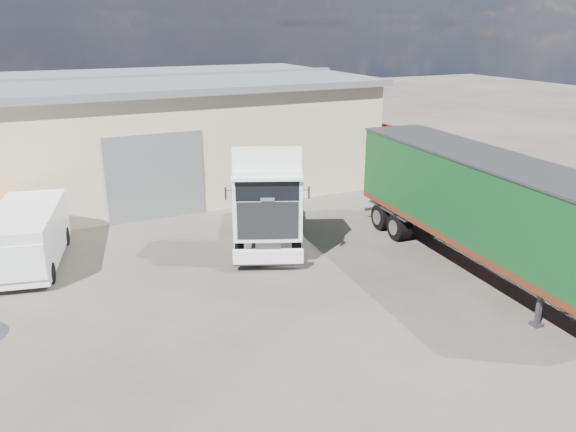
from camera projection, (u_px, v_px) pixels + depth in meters
name	position (u px, v px, depth m)	size (l,w,h in m)	color
ground	(308.00, 314.00, 15.88)	(120.00, 120.00, 0.00)	#282420
warehouse	(41.00, 139.00, 26.34)	(30.60, 12.60, 5.42)	#C0AF94
brick_boundary_wall	(476.00, 177.00, 25.20)	(0.35, 26.00, 2.50)	maroon
tractor_unit	(267.00, 204.00, 19.92)	(4.40, 6.34, 4.06)	black
box_trailer	(481.00, 201.00, 18.12)	(3.31, 11.75, 3.86)	#2D2D30
panel_van	(26.00, 239.00, 18.57)	(2.90, 5.10, 1.96)	black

